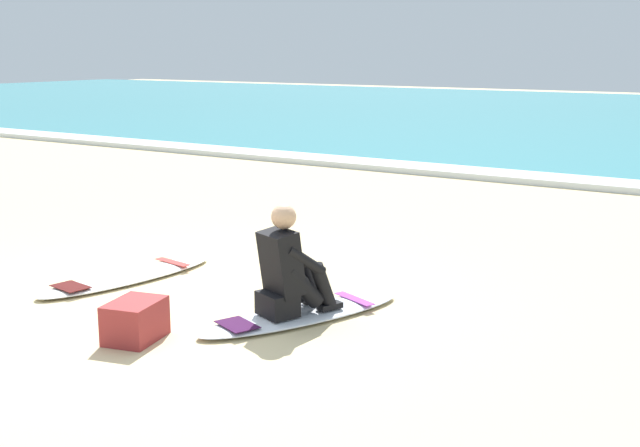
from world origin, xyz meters
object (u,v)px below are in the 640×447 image
surfer_seated (289,272)px  surfboard_spare_near (128,276)px  surfboard_main (302,314)px  beach_bag (135,321)px

surfer_seated → surfboard_spare_near: (-2.10, 0.16, -0.40)m
surfboard_main → surfboard_spare_near: size_ratio=0.99×
surfer_seated → surfboard_spare_near: bearing=175.6°
surfboard_main → beach_bag: 1.43m
surfboard_spare_near → beach_bag: beach_bag is taller
surfer_seated → surfboard_spare_near: surfer_seated is taller
surfboard_main → beach_bag: beach_bag is taller
surfer_seated → beach_bag: size_ratio=1.97×
beach_bag → surfboard_main: bearing=54.8°
surfboard_main → surfboard_spare_near: same height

